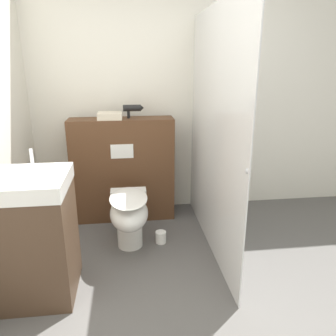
# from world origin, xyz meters

# --- Properties ---
(ground_plane) EXTENTS (12.00, 12.00, 0.00)m
(ground_plane) POSITION_xyz_m (0.00, 0.00, 0.00)
(ground_plane) COLOR #565451
(wall_back) EXTENTS (8.00, 0.06, 2.50)m
(wall_back) POSITION_xyz_m (0.00, 1.84, 1.25)
(wall_back) COLOR silver
(wall_back) RESTS_ON ground_plane
(partition_panel) EXTENTS (1.04, 0.28, 1.07)m
(partition_panel) POSITION_xyz_m (-0.38, 1.58, 0.54)
(partition_panel) COLOR #51331E
(partition_panel) RESTS_ON ground_plane
(shower_glass) EXTENTS (0.04, 1.74, 2.04)m
(shower_glass) POSITION_xyz_m (0.39, 0.94, 1.02)
(shower_glass) COLOR silver
(shower_glass) RESTS_ON ground_plane
(toilet) EXTENTS (0.33, 0.62, 0.52)m
(toilet) POSITION_xyz_m (-0.33, 0.93, 0.33)
(toilet) COLOR white
(toilet) RESTS_ON ground_plane
(sink_vanity) EXTENTS (0.50, 0.54, 1.04)m
(sink_vanity) POSITION_xyz_m (-0.98, 0.43, 0.45)
(sink_vanity) COLOR #473323
(sink_vanity) RESTS_ON ground_plane
(hair_drier) EXTENTS (0.21, 0.06, 0.13)m
(hair_drier) POSITION_xyz_m (-0.26, 1.58, 1.17)
(hair_drier) COLOR black
(hair_drier) RESTS_ON partition_panel
(folded_towel) EXTENTS (0.23, 0.19, 0.07)m
(folded_towel) POSITION_xyz_m (-0.48, 1.55, 1.10)
(folded_towel) COLOR beige
(folded_towel) RESTS_ON partition_panel
(spare_toilet_roll) EXTENTS (0.10, 0.10, 0.11)m
(spare_toilet_roll) POSITION_xyz_m (-0.05, 0.99, 0.05)
(spare_toilet_roll) COLOR white
(spare_toilet_roll) RESTS_ON ground_plane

